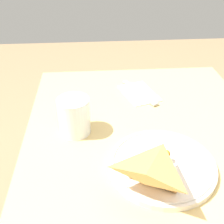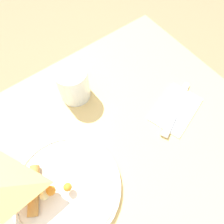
{
  "view_description": "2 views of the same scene",
  "coord_description": "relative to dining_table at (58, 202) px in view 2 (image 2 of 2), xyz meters",
  "views": [
    {
      "loc": [
        -0.45,
        0.16,
        1.22
      ],
      "look_at": [
        0.25,
        0.1,
        0.75
      ],
      "focal_mm": 45.0,
      "sensor_mm": 36.0,
      "label": 1
    },
    {
      "loc": [
        0.08,
        -0.14,
        1.28
      ],
      "look_at": [
        0.25,
        0.08,
        0.75
      ],
      "focal_mm": 35.0,
      "sensor_mm": 36.0,
      "label": 2
    }
  ],
  "objects": [
    {
      "name": "ground_plane",
      "position": [
        0.0,
        0.0,
        -0.61
      ],
      "size": [
        6.0,
        6.0,
        0.0
      ],
      "primitive_type": "plane",
      "color": "#997A56"
    },
    {
      "name": "dining_table",
      "position": [
        0.0,
        0.0,
        0.0
      ],
      "size": [
        1.24,
        0.72,
        0.72
      ],
      "color": "#DBB770",
      "rests_on": "ground_plane"
    },
    {
      "name": "milk_glass",
      "position": [
        0.21,
        0.21,
        0.15
      ],
      "size": [
        0.09,
        0.09,
        0.11
      ],
      "color": "white",
      "rests_on": "dining_table"
    },
    {
      "name": "napkin_folded",
      "position": [
        0.42,
        -0.01,
        0.1
      ],
      "size": [
        0.18,
        0.14,
        0.0
      ],
      "rotation": [
        0.0,
        0.0,
        0.31
      ],
      "color": "silver",
      "rests_on": "dining_table"
    },
    {
      "name": "butter_knife",
      "position": [
        0.41,
        -0.01,
        0.11
      ],
      "size": [
        0.19,
        0.1,
        0.01
      ],
      "rotation": [
        0.0,
        0.0,
        0.45
      ],
      "color": "#B2B2B7",
      "rests_on": "napkin_folded"
    },
    {
      "name": "plate_pizza",
      "position": [
        0.04,
        -0.0,
        0.12
      ],
      "size": [
        0.27,
        0.27,
        0.05
      ],
      "color": "silver",
      "rests_on": "dining_table"
    }
  ]
}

